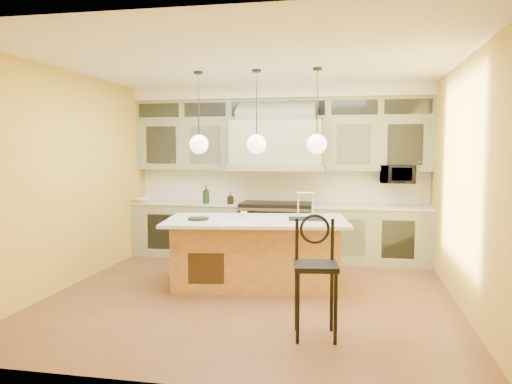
% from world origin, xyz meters
% --- Properties ---
extents(floor, '(5.00, 5.00, 0.00)m').
position_xyz_m(floor, '(0.00, 0.00, 0.00)').
color(floor, brown).
rests_on(floor, ground).
extents(ceiling, '(5.00, 5.00, 0.00)m').
position_xyz_m(ceiling, '(0.00, 0.00, 2.90)').
color(ceiling, white).
rests_on(ceiling, wall_back).
extents(wall_back, '(5.00, 0.00, 5.00)m').
position_xyz_m(wall_back, '(0.00, 2.50, 1.45)').
color(wall_back, gold).
rests_on(wall_back, ground).
extents(wall_front, '(5.00, 0.00, 5.00)m').
position_xyz_m(wall_front, '(0.00, -2.50, 1.45)').
color(wall_front, gold).
rests_on(wall_front, ground).
extents(wall_left, '(0.00, 5.00, 5.00)m').
position_xyz_m(wall_left, '(-2.50, 0.00, 1.45)').
color(wall_left, gold).
rests_on(wall_left, ground).
extents(wall_right, '(0.00, 5.00, 5.00)m').
position_xyz_m(wall_right, '(2.50, 0.00, 1.45)').
color(wall_right, gold).
rests_on(wall_right, ground).
extents(back_cabinetry, '(5.00, 0.77, 2.90)m').
position_xyz_m(back_cabinetry, '(0.00, 2.23, 1.43)').
color(back_cabinetry, gray).
rests_on(back_cabinetry, floor).
extents(range, '(1.20, 0.74, 0.96)m').
position_xyz_m(range, '(0.00, 2.14, 0.49)').
color(range, silver).
rests_on(range, floor).
extents(kitchen_island, '(2.56, 1.61, 1.35)m').
position_xyz_m(kitchen_island, '(-0.02, 0.45, 0.47)').
color(kitchen_island, '#915933').
rests_on(kitchen_island, floor).
extents(counter_stool, '(0.48, 0.48, 1.20)m').
position_xyz_m(counter_stool, '(0.90, -1.25, 0.69)').
color(counter_stool, black).
rests_on(counter_stool, floor).
extents(microwave, '(0.54, 0.37, 0.30)m').
position_xyz_m(microwave, '(1.95, 2.25, 1.45)').
color(microwave, black).
rests_on(microwave, back_cabinetry).
extents(oil_bottle_a, '(0.14, 0.14, 0.31)m').
position_xyz_m(oil_bottle_a, '(-1.17, 1.92, 1.10)').
color(oil_bottle_a, black).
rests_on(oil_bottle_a, back_cabinetry).
extents(oil_bottle_b, '(0.10, 0.10, 0.19)m').
position_xyz_m(oil_bottle_b, '(-0.75, 1.92, 1.04)').
color(oil_bottle_b, black).
rests_on(oil_bottle_b, back_cabinetry).
extents(fruit_bowl, '(0.28, 0.28, 0.07)m').
position_xyz_m(fruit_bowl, '(-2.30, 1.92, 0.97)').
color(fruit_bowl, white).
rests_on(fruit_bowl, back_cabinetry).
extents(cup, '(0.10, 0.10, 0.08)m').
position_xyz_m(cup, '(-0.21, 0.51, 0.96)').
color(cup, silver).
rests_on(cup, kitchen_island).
extents(pendant_left, '(0.26, 0.26, 1.11)m').
position_xyz_m(pendant_left, '(-0.82, 0.45, 1.95)').
color(pendant_left, '#2D2319').
rests_on(pendant_left, ceiling).
extents(pendant_center, '(0.26, 0.26, 1.11)m').
position_xyz_m(pendant_center, '(-0.02, 0.45, 1.95)').
color(pendant_center, '#2D2319').
rests_on(pendant_center, ceiling).
extents(pendant_right, '(0.26, 0.26, 1.11)m').
position_xyz_m(pendant_right, '(0.78, 0.45, 1.95)').
color(pendant_right, '#2D2319').
rests_on(pendant_right, ceiling).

